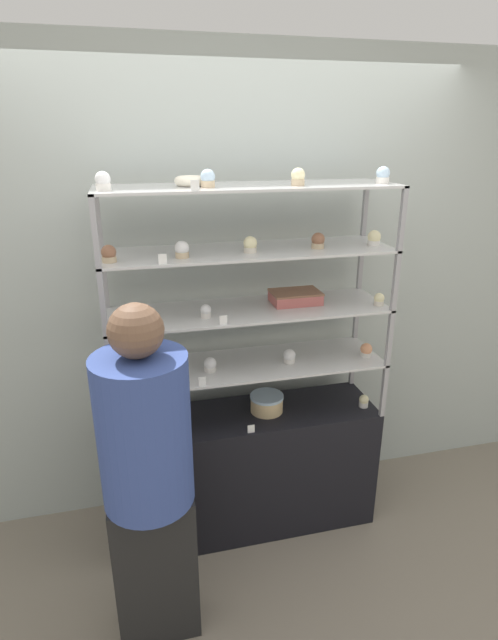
{
  "coord_description": "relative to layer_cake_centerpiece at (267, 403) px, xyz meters",
  "views": [
    {
      "loc": [
        -0.57,
        -2.3,
        2.15
      ],
      "look_at": [
        0.0,
        0.0,
        1.27
      ],
      "focal_mm": 28.0,
      "sensor_mm": 36.0,
      "label": 1
    }
  ],
  "objects": [
    {
      "name": "display_riser_middle",
      "position": [
        -0.1,
        -0.0,
        0.54
      ],
      "size": [
        1.41,
        0.41,
        0.3
      ],
      "color": "#99999E",
      "rests_on": "display_riser_lower"
    },
    {
      "name": "cupcake_2",
      "position": [
        -0.73,
        -0.11,
        0.29
      ],
      "size": [
        0.06,
        0.06,
        0.07
      ],
      "color": "#CCB28C",
      "rests_on": "display_riser_lower"
    },
    {
      "name": "donut_glazed",
      "position": [
        -0.37,
        0.02,
        1.18
      ],
      "size": [
        0.15,
        0.15,
        0.04
      ],
      "color": "#EFE5CC",
      "rests_on": "display_riser_top"
    },
    {
      "name": "display_riser_lower",
      "position": [
        -0.1,
        -0.0,
        0.23
      ],
      "size": [
        1.41,
        0.41,
        0.3
      ],
      "color": "#99999E",
      "rests_on": "display_base"
    },
    {
      "name": "cupcake_4",
      "position": [
        0.11,
        -0.04,
        0.29
      ],
      "size": [
        0.06,
        0.06,
        0.07
      ],
      "color": "white",
      "rests_on": "display_riser_lower"
    },
    {
      "name": "price_tag_3",
      "position": [
        -0.53,
        -0.19,
        0.88
      ],
      "size": [
        0.04,
        0.0,
        0.04
      ],
      "color": "white",
      "rests_on": "display_riser_upper"
    },
    {
      "name": "sheet_cake_frosted",
      "position": [
        0.16,
        0.03,
        0.59
      ],
      "size": [
        0.25,
        0.17,
        0.06
      ],
      "color": "#C66660",
      "rests_on": "display_riser_middle"
    },
    {
      "name": "display_riser_top",
      "position": [
        -0.1,
        -0.0,
        1.14
      ],
      "size": [
        1.41,
        0.41,
        0.3
      ],
      "color": "#99999E",
      "rests_on": "display_riser_upper"
    },
    {
      "name": "cupcake_13",
      "position": [
        0.53,
        -0.06,
        0.89
      ],
      "size": [
        0.06,
        0.06,
        0.08
      ],
      "color": "white",
      "rests_on": "display_riser_upper"
    },
    {
      "name": "price_tag_2",
      "position": [
        -0.27,
        -0.19,
        0.58
      ],
      "size": [
        0.04,
        0.0,
        0.04
      ],
      "color": "white",
      "rests_on": "display_riser_middle"
    },
    {
      "name": "ground_plane",
      "position": [
        -0.1,
        -0.0,
        -0.77
      ],
      "size": [
        20.0,
        20.0,
        0.0
      ],
      "primitive_type": "plane",
      "color": "gray"
    },
    {
      "name": "back_wall",
      "position": [
        -0.1,
        0.35,
        0.53
      ],
      "size": [
        8.0,
        0.05,
        2.6
      ],
      "color": "#A8B2AD",
      "rests_on": "ground_plane"
    },
    {
      "name": "cupcake_0",
      "position": [
        -0.76,
        -0.1,
        -0.02
      ],
      "size": [
        0.05,
        0.05,
        0.07
      ],
      "color": "#CCB28C",
      "rests_on": "display_base"
    },
    {
      "name": "layer_cake_centerpiece",
      "position": [
        0.0,
        0.0,
        0.0
      ],
      "size": [
        0.18,
        0.18,
        0.1
      ],
      "color": "#DBBC84",
      "rests_on": "display_base"
    },
    {
      "name": "cupcake_12",
      "position": [
        0.23,
        -0.05,
        0.89
      ],
      "size": [
        0.06,
        0.06,
        0.08
      ],
      "color": "#CCB28C",
      "rests_on": "display_riser_upper"
    },
    {
      "name": "cupcake_11",
      "position": [
        -0.11,
        -0.06,
        0.89
      ],
      "size": [
        0.06,
        0.06,
        0.08
      ],
      "color": "beige",
      "rests_on": "display_riser_upper"
    },
    {
      "name": "cupcake_3",
      "position": [
        -0.31,
        -0.04,
        0.29
      ],
      "size": [
        0.06,
        0.06,
        0.07
      ],
      "color": "white",
      "rests_on": "display_riser_lower"
    },
    {
      "name": "cupcake_7",
      "position": [
        -0.33,
        -0.07,
        0.59
      ],
      "size": [
        0.05,
        0.05,
        0.06
      ],
      "color": "white",
      "rests_on": "display_riser_middle"
    },
    {
      "name": "cupcake_17",
      "position": [
        0.53,
        -0.08,
        1.2
      ],
      "size": [
        0.06,
        0.06,
        0.08
      ],
      "color": "white",
      "rests_on": "display_riser_top"
    },
    {
      "name": "cupcake_15",
      "position": [
        -0.3,
        -0.06,
        1.2
      ],
      "size": [
        0.06,
        0.06,
        0.08
      ],
      "color": "#CCB28C",
      "rests_on": "display_riser_top"
    },
    {
      "name": "price_tag_0",
      "position": [
        -0.13,
        -0.19,
        -0.03
      ],
      "size": [
        0.04,
        0.0,
        0.04
      ],
      "color": "white",
      "rests_on": "display_base"
    },
    {
      "name": "cupcake_5",
      "position": [
        0.54,
        -0.06,
        0.29
      ],
      "size": [
        0.06,
        0.06,
        0.07
      ],
      "color": "white",
      "rests_on": "display_riser_lower"
    },
    {
      "name": "cupcake_6",
      "position": [
        -0.74,
        -0.1,
        0.59
      ],
      "size": [
        0.05,
        0.05,
        0.06
      ],
      "color": "white",
      "rests_on": "display_riser_middle"
    },
    {
      "name": "cupcake_9",
      "position": [
        -0.75,
        -0.1,
        0.89
      ],
      "size": [
        0.06,
        0.06,
        0.08
      ],
      "color": "#CCB28C",
      "rests_on": "display_riser_upper"
    },
    {
      "name": "cupcake_1",
      "position": [
        0.54,
        -0.09,
        -0.02
      ],
      "size": [
        0.05,
        0.05,
        0.07
      ],
      "color": "white",
      "rests_on": "display_base"
    },
    {
      "name": "cupcake_14",
      "position": [
        -0.74,
        -0.09,
        1.2
      ],
      "size": [
        0.06,
        0.06,
        0.08
      ],
      "color": "white",
      "rests_on": "display_riser_top"
    },
    {
      "name": "cupcake_16",
      "position": [
        0.11,
        -0.08,
        1.2
      ],
      "size": [
        0.06,
        0.06,
        0.08
      ],
      "color": "#CCB28C",
      "rests_on": "display_riser_top"
    },
    {
      "name": "price_tag_1",
      "position": [
        -0.38,
        -0.19,
        0.27
      ],
      "size": [
        0.04,
        0.0,
        0.04
      ],
      "color": "white",
      "rests_on": "display_riser_lower"
    },
    {
      "name": "price_tag_4",
      "position": [
        -0.38,
        -0.19,
        1.18
      ],
      "size": [
        0.04,
        0.0,
        0.04
      ],
      "color": "white",
      "rests_on": "display_riser_top"
    },
    {
      "name": "cupcake_10",
      "position": [
        -0.43,
        -0.09,
        0.89
      ],
      "size": [
        0.06,
        0.06,
        0.08
      ],
      "color": "#CCB28C",
      "rests_on": "display_riser_upper"
    },
    {
      "name": "customer_figure",
      "position": [
        -0.66,
        -0.57,
        0.08
      ],
      "size": [
        0.37,
        0.37,
        1.59
      ],
      "color": "black",
      "rests_on": "ground_plane"
    },
    {
      "name": "display_riser_upper",
      "position": [
        -0.1,
        -0.0,
        0.84
      ],
      "size": [
        1.41,
        0.41,
        0.3
      ],
      "color": "#99999E",
      "rests_on": "display_riser_middle"
    },
    {
      "name": "display_base",
      "position": [
        -0.1,
        -0.0,
        -0.41
      ],
      "size": [
        1.41,
        0.41,
        0.72
      ],
      "color": "black",
      "rests_on": "ground_plane"
    },
    {
      "name": "cupcake_8",
      "position": [
        0.56,
        -0.11,
        0.59
      ],
      "size": [
        0.05,
        0.05,
        0.06
      ],
      "color": "beige",
      "rests_on": "display_riser_middle"
    }
  ]
}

